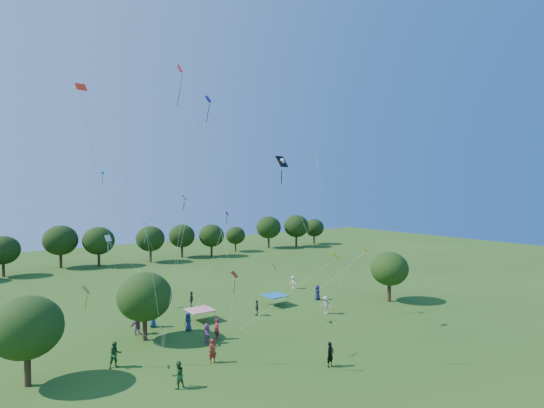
{
  "coord_description": "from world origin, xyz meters",
  "views": [
    {
      "loc": [
        -21.34,
        -14.85,
        12.27
      ],
      "look_at": [
        0.0,
        14.0,
        11.0
      ],
      "focal_mm": 28.0,
      "sensor_mm": 36.0,
      "label": 1
    }
  ],
  "objects_px": {
    "near_tree_west": "(27,328)",
    "tent_blue": "(275,296)",
    "near_tree_east": "(389,269)",
    "pirate_kite": "(283,165)",
    "tent_red_stripe": "(200,310)",
    "man_in_black": "(330,354)",
    "red_high_kite": "(190,112)",
    "near_tree_north": "(145,297)"
  },
  "relations": [
    {
      "from": "near_tree_west",
      "to": "tent_blue",
      "type": "bearing_deg",
      "value": 13.29
    },
    {
      "from": "near_tree_east",
      "to": "near_tree_west",
      "type": "bearing_deg",
      "value": 178.85
    },
    {
      "from": "near_tree_east",
      "to": "pirate_kite",
      "type": "distance_m",
      "value": 18.38
    },
    {
      "from": "tent_red_stripe",
      "to": "tent_blue",
      "type": "relative_size",
      "value": 1.0
    },
    {
      "from": "man_in_black",
      "to": "red_high_kite",
      "type": "height_order",
      "value": "red_high_kite"
    },
    {
      "from": "near_tree_north",
      "to": "tent_red_stripe",
      "type": "xyz_separation_m",
      "value": [
        5.89,
        1.9,
        -2.53
      ]
    },
    {
      "from": "tent_blue",
      "to": "red_high_kite",
      "type": "xyz_separation_m",
      "value": [
        -9.44,
        0.36,
        18.28
      ]
    },
    {
      "from": "man_in_black",
      "to": "pirate_kite",
      "type": "distance_m",
      "value": 15.92
    },
    {
      "from": "near_tree_east",
      "to": "tent_red_stripe",
      "type": "xyz_separation_m",
      "value": [
        -19.74,
        6.1,
        -2.56
      ]
    },
    {
      "from": "man_in_black",
      "to": "pirate_kite",
      "type": "relative_size",
      "value": 0.12
    },
    {
      "from": "near_tree_north",
      "to": "red_high_kite",
      "type": "xyz_separation_m",
      "value": [
        5.21,
        2.36,
        15.75
      ]
    },
    {
      "from": "pirate_kite",
      "to": "red_high_kite",
      "type": "height_order",
      "value": "red_high_kite"
    },
    {
      "from": "man_in_black",
      "to": "red_high_kite",
      "type": "xyz_separation_m",
      "value": [
        -3.27,
        15.01,
        18.46
      ]
    },
    {
      "from": "tent_red_stripe",
      "to": "man_in_black",
      "type": "bearing_deg",
      "value": -79.9
    },
    {
      "from": "tent_red_stripe",
      "to": "tent_blue",
      "type": "distance_m",
      "value": 8.76
    },
    {
      "from": "tent_blue",
      "to": "red_high_kite",
      "type": "height_order",
      "value": "red_high_kite"
    },
    {
      "from": "near_tree_west",
      "to": "man_in_black",
      "type": "height_order",
      "value": "near_tree_west"
    },
    {
      "from": "near_tree_west",
      "to": "pirate_kite",
      "type": "relative_size",
      "value": 0.41
    },
    {
      "from": "tent_red_stripe",
      "to": "pirate_kite",
      "type": "distance_m",
      "value": 15.55
    },
    {
      "from": "near_tree_east",
      "to": "man_in_black",
      "type": "bearing_deg",
      "value": -153.78
    },
    {
      "from": "near_tree_west",
      "to": "man_in_black",
      "type": "bearing_deg",
      "value": -28.0
    },
    {
      "from": "man_in_black",
      "to": "tent_blue",
      "type": "bearing_deg",
      "value": 59.74
    },
    {
      "from": "tent_blue",
      "to": "pirate_kite",
      "type": "height_order",
      "value": "pirate_kite"
    },
    {
      "from": "near_tree_north",
      "to": "tent_blue",
      "type": "xyz_separation_m",
      "value": [
        14.65,
        2.0,
        -2.53
      ]
    },
    {
      "from": "man_in_black",
      "to": "near_tree_east",
      "type": "bearing_deg",
      "value": 18.8
    },
    {
      "from": "tent_red_stripe",
      "to": "red_high_kite",
      "type": "bearing_deg",
      "value": 145.7
    },
    {
      "from": "man_in_black",
      "to": "pirate_kite",
      "type": "bearing_deg",
      "value": 67.15
    },
    {
      "from": "near_tree_west",
      "to": "red_high_kite",
      "type": "distance_m",
      "value": 21.74
    },
    {
      "from": "tent_red_stripe",
      "to": "near_tree_west",
      "type": "bearing_deg",
      "value": -159.65
    },
    {
      "from": "near_tree_west",
      "to": "near_tree_north",
      "type": "bearing_deg",
      "value": 22.0
    },
    {
      "from": "near_tree_west",
      "to": "tent_blue",
      "type": "xyz_separation_m",
      "value": [
        23.35,
        5.52,
        -2.64
      ]
    },
    {
      "from": "tent_blue",
      "to": "pirate_kite",
      "type": "distance_m",
      "value": 15.33
    },
    {
      "from": "near_tree_west",
      "to": "near_tree_east",
      "type": "distance_m",
      "value": 34.34
    },
    {
      "from": "tent_blue",
      "to": "near_tree_east",
      "type": "bearing_deg",
      "value": -29.47
    },
    {
      "from": "tent_blue",
      "to": "man_in_black",
      "type": "distance_m",
      "value": 15.9
    },
    {
      "from": "near_tree_east",
      "to": "man_in_black",
      "type": "xyz_separation_m",
      "value": [
        -17.15,
        -8.45,
        -2.74
      ]
    },
    {
      "from": "near_tree_east",
      "to": "tent_red_stripe",
      "type": "relative_size",
      "value": 2.47
    },
    {
      "from": "near_tree_east",
      "to": "pirate_kite",
      "type": "xyz_separation_m",
      "value": [
        -14.9,
        -0.31,
        10.76
      ]
    },
    {
      "from": "near_tree_east",
      "to": "red_high_kite",
      "type": "relative_size",
      "value": 0.24
    },
    {
      "from": "near_tree_west",
      "to": "tent_red_stripe",
      "type": "xyz_separation_m",
      "value": [
        14.59,
        5.41,
        -2.64
      ]
    },
    {
      "from": "near_tree_north",
      "to": "tent_blue",
      "type": "bearing_deg",
      "value": 7.78
    },
    {
      "from": "near_tree_north",
      "to": "tent_blue",
      "type": "relative_size",
      "value": 2.52
    }
  ]
}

